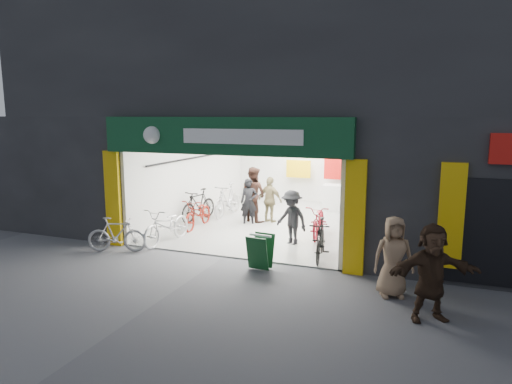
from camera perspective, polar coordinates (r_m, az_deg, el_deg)
The scene contains 17 objects.
ground at distance 11.64m, azimuth -4.10°, elevation -8.14°, with size 60.00×60.00×0.00m, color #56565B.
building at distance 15.52m, azimuth 6.86°, elevation 12.39°, with size 17.00×10.27×8.00m.
bike_left_front at distance 12.94m, azimuth -11.05°, elevation -4.10°, with size 0.69×1.97×1.04m, color silver.
bike_left_midfront at distance 15.54m, azimuth -7.20°, elevation -1.62°, with size 0.51×1.79×1.07m, color black.
bike_left_midback at distance 14.50m, azimuth -7.22°, elevation -2.68°, with size 0.63×1.82×0.96m, color maroon.
bike_left_back at distance 16.05m, azimuth -3.61°, elevation -1.03°, with size 0.55×1.95×1.17m, color #A9AAAE.
bike_right_front at distance 11.41m, azimuth 8.06°, elevation -5.94°, with size 0.48×1.69×1.01m, color black.
bike_right_mid at distance 13.49m, azimuth 7.90°, elevation -3.57°, with size 0.65×1.86×0.98m, color maroon.
bike_right_back at distance 16.22m, azimuth 11.66°, elevation -1.13°, with size 0.54×1.93×1.16m, color silver.
parked_bike at distance 12.49m, azimuth -17.02°, elevation -5.11°, with size 0.44×1.54×0.93m, color #A4A4A8.
customer_a at distance 14.79m, azimuth -0.90°, elevation -1.25°, with size 0.55×0.36×1.51m, color black.
customer_b at distance 15.15m, azimuth -0.34°, elevation -0.33°, with size 0.90×0.70×1.85m, color #351F18.
customer_c at distance 12.49m, azimuth 4.48°, elevation -3.27°, with size 0.99×0.57×1.53m, color black.
customer_d at distance 15.00m, azimuth 1.78°, elevation -1.03°, with size 0.91×0.38×1.55m, color olive.
pedestrian_near at distance 9.41m, azimuth 16.78°, elevation -7.75°, with size 0.79×0.51×1.61m, color #927255.
pedestrian_far at distance 8.53m, azimuth 21.08°, elevation -9.38°, with size 1.60×0.51×1.73m, color #322217.
sandwich_board at distance 10.63m, azimuth 0.55°, elevation -7.36°, with size 0.57×0.58×0.80m.
Camera 1 is at (4.73, -10.03, 3.55)m, focal length 32.00 mm.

